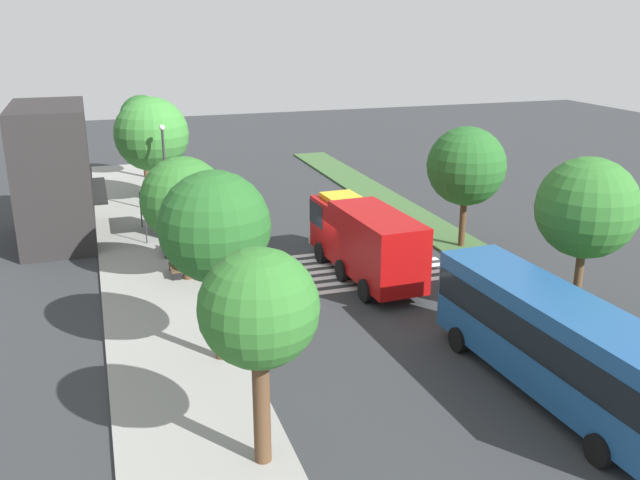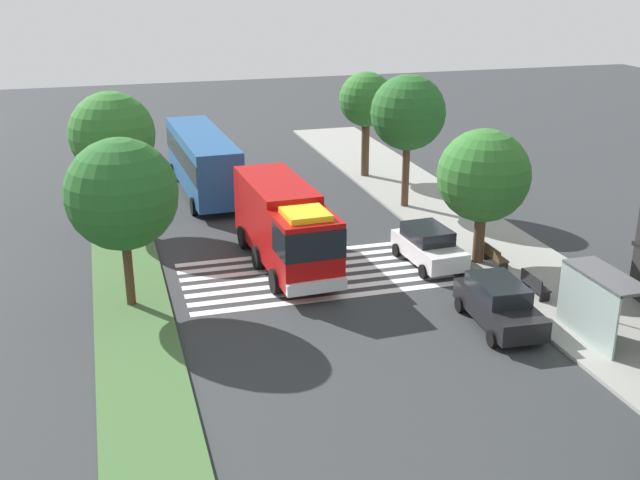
# 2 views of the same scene
# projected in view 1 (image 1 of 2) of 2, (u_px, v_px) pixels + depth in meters

# --- Properties ---
(ground_plane) EXTENTS (120.00, 120.00, 0.00)m
(ground_plane) POSITION_uv_depth(u_px,v_px,m) (333.00, 267.00, 36.68)
(ground_plane) COLOR #2D3033
(sidewalk) EXTENTS (60.00, 5.21, 0.14)m
(sidewalk) POSITION_uv_depth(u_px,v_px,m) (157.00, 286.00, 33.92)
(sidewalk) COLOR gray
(sidewalk) RESTS_ON ground_plane
(median_strip) EXTENTS (60.00, 3.00, 0.14)m
(median_strip) POSITION_uv_depth(u_px,v_px,m) (468.00, 250.00, 39.05)
(median_strip) COLOR #3D6033
(median_strip) RESTS_ON ground_plane
(crosswalk) EXTENTS (5.85, 11.79, 0.01)m
(crosswalk) POSITION_uv_depth(u_px,v_px,m) (336.00, 270.00, 36.23)
(crosswalk) COLOR silver
(crosswalk) RESTS_ON ground_plane
(fire_truck) EXTENTS (9.29, 3.17, 3.70)m
(fire_truck) POSITION_uv_depth(u_px,v_px,m) (363.00, 237.00, 34.86)
(fire_truck) COLOR #A50C0C
(fire_truck) RESTS_ON ground_plane
(parked_car_west) EXTENTS (4.37, 2.30, 1.76)m
(parked_car_west) POSITION_uv_depth(u_px,v_px,m) (234.00, 263.00, 34.62)
(parked_car_west) COLOR silver
(parked_car_west) RESTS_ON ground_plane
(parked_car_mid) EXTENTS (4.69, 2.31, 1.77)m
(parked_car_mid) POSITION_uv_depth(u_px,v_px,m) (211.00, 227.00, 40.57)
(parked_car_mid) COLOR black
(parked_car_mid) RESTS_ON ground_plane
(parked_car_east) EXTENTS (4.59, 2.07, 1.66)m
(parked_car_east) POSITION_uv_depth(u_px,v_px,m) (183.00, 181.00, 51.75)
(parked_car_east) COLOR black
(parked_car_east) RESTS_ON ground_plane
(transit_bus) EXTENTS (11.25, 3.23, 3.66)m
(transit_bus) POSITION_uv_depth(u_px,v_px,m) (553.00, 337.00, 23.82)
(transit_bus) COLOR navy
(transit_bus) RESTS_ON ground_plane
(bus_stop_shelter) EXTENTS (3.50, 1.40, 2.46)m
(bus_stop_shelter) POSITION_uv_depth(u_px,v_px,m) (159.00, 205.00, 41.36)
(bus_stop_shelter) COLOR #4C4C51
(bus_stop_shelter) RESTS_ON sidewalk
(bench_near_shelter) EXTENTS (1.60, 0.50, 0.90)m
(bench_near_shelter) POSITION_uv_depth(u_px,v_px,m) (168.00, 246.00, 38.15)
(bench_near_shelter) COLOR black
(bench_near_shelter) RESTS_ON sidewalk
(bench_west_of_shelter) EXTENTS (1.60, 0.50, 0.90)m
(bench_west_of_shelter) POSITION_uv_depth(u_px,v_px,m) (176.00, 267.00, 35.06)
(bench_west_of_shelter) COLOR #4C3823
(bench_west_of_shelter) RESTS_ON sidewalk
(street_lamp) EXTENTS (0.36, 0.36, 5.90)m
(street_lamp) POSITION_uv_depth(u_px,v_px,m) (164.00, 162.00, 44.93)
(street_lamp) COLOR #2D2D30
(street_lamp) RESTS_ON sidewalk
(storefront_building) EXTENTS (8.02, 4.81, 7.91)m
(storefront_building) POSITION_uv_depth(u_px,v_px,m) (54.00, 174.00, 40.02)
(storefront_building) COLOR #282626
(storefront_building) RESTS_ON ground_plane
(sidewalk_tree_far_west) EXTENTS (3.41, 3.41, 6.60)m
(sidewalk_tree_far_west) POSITION_uv_depth(u_px,v_px,m) (259.00, 310.00, 19.09)
(sidewalk_tree_far_west) COLOR #513823
(sidewalk_tree_far_west) RESTS_ON sidewalk
(sidewalk_tree_west) EXTENTS (4.11, 4.11, 7.34)m
(sidewalk_tree_west) POSITION_uv_depth(u_px,v_px,m) (215.00, 227.00, 25.09)
(sidewalk_tree_west) COLOR #513823
(sidewalk_tree_west) RESTS_ON sidewalk
(sidewalk_tree_center) EXTENTS (4.17, 4.17, 6.16)m
(sidewalk_tree_center) POSITION_uv_depth(u_px,v_px,m) (183.00, 200.00, 33.51)
(sidewalk_tree_center) COLOR #513823
(sidewalk_tree_center) RESTS_ON sidewalk
(sidewalk_tree_east) EXTENTS (5.09, 5.09, 7.31)m
(sidewalk_tree_east) POSITION_uv_depth(u_px,v_px,m) (151.00, 134.00, 47.63)
(sidewalk_tree_east) COLOR #47301E
(sidewalk_tree_east) RESTS_ON sidewalk
(sidewalk_tree_far_east) EXTENTS (3.44, 3.44, 6.57)m
(sidewalk_tree_far_east) POSITION_uv_depth(u_px,v_px,m) (142.00, 117.00, 54.95)
(sidewalk_tree_far_east) COLOR #47301E
(sidewalk_tree_far_east) RESTS_ON sidewalk
(median_tree_far_west) EXTENTS (4.31, 4.31, 7.00)m
(median_tree_far_west) POSITION_uv_depth(u_px,v_px,m) (587.00, 208.00, 29.16)
(median_tree_far_west) COLOR #513823
(median_tree_far_west) RESTS_ON median_strip
(median_tree_west) EXTENTS (4.38, 4.38, 6.80)m
(median_tree_west) POSITION_uv_depth(u_px,v_px,m) (466.00, 166.00, 38.29)
(median_tree_west) COLOR #47301E
(median_tree_west) RESTS_ON median_strip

